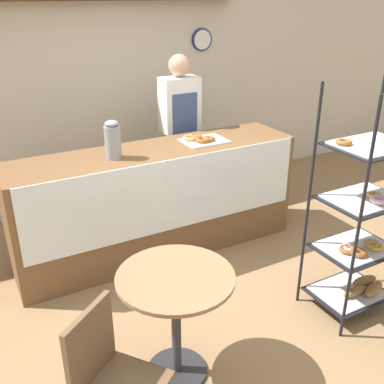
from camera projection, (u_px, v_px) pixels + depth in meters
name	position (u px, v px, depth m)	size (l,w,h in m)	color
ground_plane	(214.00, 308.00, 3.47)	(14.00, 14.00, 0.00)	olive
back_wall	(103.00, 81.00, 4.81)	(10.00, 0.30, 2.70)	beige
display_counter	(158.00, 201.00, 4.08)	(2.59, 0.62, 1.00)	brown
pastry_rack	(362.00, 228.00, 3.22)	(0.60, 0.48, 1.72)	black
person_worker	(180.00, 131.00, 4.59)	(0.38, 0.23, 1.70)	#282833
cafe_table	(176.00, 301.00, 2.67)	(0.70, 0.70, 0.74)	#262628
cafe_chair	(108.00, 371.00, 2.21)	(0.53, 0.53, 0.87)	black
coffee_carafe	(113.00, 140.00, 3.61)	(0.13, 0.13, 0.32)	gray
donut_tray_counter	(201.00, 139.00, 4.06)	(0.40, 0.30, 0.05)	silver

